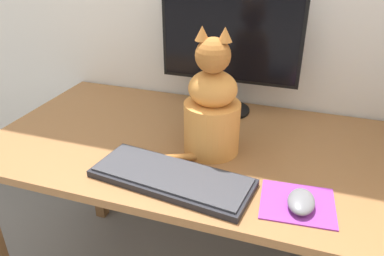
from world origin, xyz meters
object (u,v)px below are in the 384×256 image
object	(u,v)px
keyboard	(170,177)
computer_mouse_right	(301,202)
monitor	(230,45)
cat	(212,108)

from	to	relation	value
keyboard	computer_mouse_right	size ratio (longest dim) A/B	4.48
monitor	computer_mouse_right	distance (m)	0.62
computer_mouse_right	cat	distance (m)	0.36
monitor	cat	xyz separation A→B (m)	(0.02, -0.30, -0.11)
monitor	cat	bearing A→B (deg)	-85.43
computer_mouse_right	cat	xyz separation A→B (m)	(-0.28, 0.19, 0.12)
monitor	cat	size ratio (longest dim) A/B	1.30
keyboard	computer_mouse_right	bearing A→B (deg)	6.51
monitor	computer_mouse_right	world-z (taller)	monitor
computer_mouse_right	keyboard	bearing A→B (deg)	179.33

